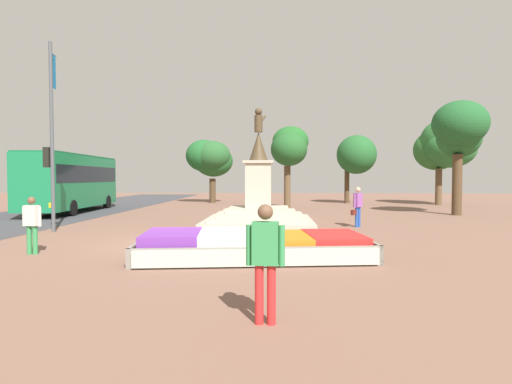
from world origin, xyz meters
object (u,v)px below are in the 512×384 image
pedestrian_with_handbag (358,204)px  flower_planter (252,246)px  banner_pole (52,133)px  city_bus (72,180)px  traffic_light_mid_block (50,173)px  statue_monument (258,205)px  pedestrian_crossing_plaza (32,221)px  pedestrian_near_planter (265,255)px

pedestrian_with_handbag → flower_planter: bearing=-121.8°
flower_planter → banner_pole: (-8.11, 4.75, 3.58)m
banner_pole → city_bus: size_ratio=0.78×
traffic_light_mid_block → statue_monument: bearing=22.3°
flower_planter → city_bus: bearing=131.3°
pedestrian_crossing_plaza → banner_pole: bearing=113.2°
city_bus → pedestrian_with_handbag: 17.50m
banner_pole → pedestrian_crossing_plaza: (1.95, -4.54, -2.97)m
pedestrian_with_handbag → pedestrian_crossing_plaza: pedestrian_with_handbag is taller
traffic_light_mid_block → city_bus: bearing=112.5°
banner_pole → pedestrian_near_planter: 13.17m
statue_monument → pedestrian_near_planter: bearing=-87.4°
flower_planter → banner_pole: bearing=149.6°
city_bus → pedestrian_near_planter: (12.35, -18.38, -0.99)m
traffic_light_mid_block → city_bus: city_bus is taller
city_bus → pedestrian_near_planter: size_ratio=5.42×
city_bus → statue_monument: bearing=-24.2°
pedestrian_with_handbag → pedestrian_crossing_plaza: size_ratio=1.07×
flower_planter → banner_pole: banner_pole is taller
flower_planter → statue_monument: 8.30m
pedestrian_with_handbag → pedestrian_near_planter: 12.25m
statue_monument → banner_pole: bearing=-156.2°
pedestrian_with_handbag → statue_monument: bearing=161.7°
banner_pole → pedestrian_crossing_plaza: bearing=-66.8°
pedestrian_crossing_plaza → city_bus: bearing=113.2°
banner_pole → pedestrian_near_planter: (8.58, -9.58, -2.87)m
flower_planter → pedestrian_with_handbag: (4.24, 6.83, 0.67)m
statue_monument → flower_planter: bearing=-89.1°
flower_planter → pedestrian_near_planter: 4.90m
statue_monument → pedestrian_crossing_plaza: bearing=-126.8°
flower_planter → pedestrian_near_planter: pedestrian_near_planter is taller
flower_planter → pedestrian_near_planter: bearing=-84.5°
banner_pole → flower_planter: bearing=-30.4°
traffic_light_mid_block → pedestrian_near_planter: bearing=-48.0°
flower_planter → banner_pole: 10.06m
banner_pole → pedestrian_with_handbag: bearing=9.6°
traffic_light_mid_block → city_bus: (-3.57, 8.63, -0.30)m
banner_pole → city_bus: (-3.78, 8.80, -1.88)m
flower_planter → city_bus: size_ratio=0.67×
traffic_light_mid_block → pedestrian_near_planter: (8.78, -9.75, -1.29)m
flower_planter → city_bus: (-11.89, 13.55, 1.70)m
pedestrian_near_planter → banner_pole: bearing=131.8°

